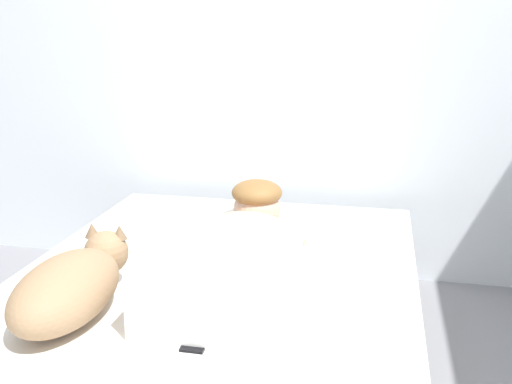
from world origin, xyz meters
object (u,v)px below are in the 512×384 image
coffee_cup (267,230)px  bed (211,339)px  dog (72,285)px  person_lying (236,253)px  pillow (238,220)px  cell_phone (198,339)px

coffee_cup → bed: bearing=-102.9°
bed → dog: (-0.34, -0.30, 0.31)m
person_lying → pillow: bearing=102.4°
dog → coffee_cup: dog is taller
person_lying → coffee_cup: size_ratio=7.36×
person_lying → coffee_cup: 0.45m
dog → coffee_cup: bearing=60.1°
bed → coffee_cup: (0.11, 0.48, 0.25)m
dog → cell_phone: size_ratio=4.11×
dog → cell_phone: 0.43m
dog → bed: bearing=41.7°
pillow → dog: 0.90m
person_lying → cell_phone: (-0.01, -0.41, -0.10)m
pillow → cell_phone: (0.10, -0.90, -0.05)m
bed → pillow: (-0.02, 0.53, 0.27)m
pillow → coffee_cup: bearing=-21.3°
dog → cell_phone: bearing=-8.9°
cell_phone → coffee_cup: bearing=87.5°
pillow → person_lying: person_lying is taller
bed → pillow: size_ratio=3.97×
person_lying → coffee_cup: (0.03, 0.44, -0.07)m
bed → pillow: 0.60m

